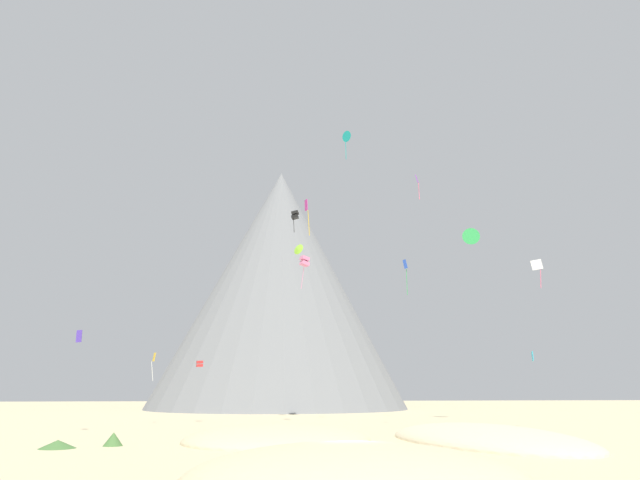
{
  "coord_description": "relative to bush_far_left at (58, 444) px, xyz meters",
  "views": [
    {
      "loc": [
        -5.17,
        -30.42,
        4.28
      ],
      "look_at": [
        3.03,
        38.34,
        22.39
      ],
      "focal_mm": 32.17,
      "sensor_mm": 36.0,
      "label": 1
    }
  ],
  "objects": [
    {
      "name": "kite_magenta_mid",
      "position": [
        19.67,
        10.55,
        22.59
      ],
      "size": [
        0.57,
        0.92,
        3.98
      ],
      "rotation": [
        0.0,
        0.0,
        4.15
      ],
      "color": "#D1339E"
    },
    {
      "name": "kite_teal_high",
      "position": [
        26.47,
        24.14,
        37.59
      ],
      "size": [
        1.29,
        1.46,
        4.2
      ],
      "rotation": [
        0.0,
        0.0,
        2.25
      ],
      "color": "teal"
    },
    {
      "name": "kite_black_high",
      "position": [
        20.38,
        37.18,
        30.1
      ],
      "size": [
        1.33,
        1.27,
        3.42
      ],
      "rotation": [
        0.0,
        0.0,
        4.46
      ],
      "color": "black"
    },
    {
      "name": "dune_foreground_left",
      "position": [
        16.74,
        4.75,
        -0.31
      ],
      "size": [
        20.89,
        22.85,
        2.89
      ],
      "primitive_type": "ellipsoid",
      "rotation": [
        0.0,
        0.0,
        1.27
      ],
      "color": "beige",
      "rests_on": "ground_plane"
    },
    {
      "name": "kite_violet_high",
      "position": [
        32.98,
        13.82,
        27.43
      ],
      "size": [
        0.56,
        0.71,
        2.93
      ],
      "rotation": [
        0.0,
        0.0,
        0.32
      ],
      "color": "purple"
    },
    {
      "name": "kite_pink_mid",
      "position": [
        22.43,
        42.86,
        24.09
      ],
      "size": [
        1.73,
        1.67,
        5.4
      ],
      "rotation": [
        0.0,
        0.0,
        5.06
      ],
      "color": "pink"
    },
    {
      "name": "bush_low_patch",
      "position": [
        14.43,
        -13.23,
        -0.05
      ],
      "size": [
        1.38,
        1.38,
        0.52
      ],
      "primitive_type": "cone",
      "rotation": [
        0.0,
        0.0,
        6.07
      ],
      "color": "#568442",
      "rests_on": "ground_plane"
    },
    {
      "name": "kite_gold_low",
      "position": [
        1.65,
        30.73,
        7.54
      ],
      "size": [
        0.55,
        0.53,
        3.59
      ],
      "rotation": [
        0.0,
        0.0,
        1.33
      ],
      "color": "gold"
    },
    {
      "name": "dune_midground",
      "position": [
        33.75,
        1.06,
        -0.31
      ],
      "size": [
        16.06,
        26.51,
        2.94
      ],
      "primitive_type": "ellipsoid",
      "rotation": [
        0.0,
        0.0,
        1.75
      ],
      "color": "beige",
      "rests_on": "ground_plane"
    },
    {
      "name": "bush_far_left",
      "position": [
        0.0,
        0.0,
        0.0
      ],
      "size": [
        3.82,
        3.82,
        0.61
      ],
      "primitive_type": "cone",
      "rotation": [
        0.0,
        0.0,
        2.27
      ],
      "color": "#477238",
      "rests_on": "ground_plane"
    },
    {
      "name": "rock_massif",
      "position": [
        21.63,
        87.91,
        24.7
      ],
      "size": [
        77.43,
        77.43,
        57.51
      ],
      "color": "slate",
      "rests_on": "ground_plane"
    },
    {
      "name": "kite_white_mid",
      "position": [
        43.09,
        6.92,
        16.13
      ],
      "size": [
        1.16,
        0.43,
        3.01
      ],
      "rotation": [
        0.0,
        0.0,
        5.22
      ],
      "color": "white"
    },
    {
      "name": "kite_green_mid",
      "position": [
        45.65,
        30.08,
        25.62
      ],
      "size": [
        2.49,
        1.12,
        2.52
      ],
      "rotation": [
        0.0,
        0.0,
        2.82
      ],
      "color": "green"
    },
    {
      "name": "kite_blue_mid",
      "position": [
        38.05,
        38.7,
        22.14
      ],
      "size": [
        0.69,
        0.59,
        5.68
      ],
      "rotation": [
        0.0,
        0.0,
        1.49
      ],
      "color": "blue"
    },
    {
      "name": "kite_cyan_low",
      "position": [
        46.8,
        17.03,
        7.73
      ],
      "size": [
        0.27,
        0.83,
        1.18
      ],
      "rotation": [
        0.0,
        0.0,
        3.65
      ],
      "color": "#33BCDB"
    },
    {
      "name": "ground_plane",
      "position": [
        19.35,
        -17.01,
        -0.31
      ],
      "size": [
        400.0,
        400.0,
        0.0
      ],
      "primitive_type": "plane",
      "color": "beige"
    },
    {
      "name": "kite_red_low",
      "position": [
        7.38,
        33.01,
        7.35
      ],
      "size": [
        0.98,
        0.97,
        0.83
      ],
      "rotation": [
        0.0,
        0.0,
        1.85
      ],
      "color": "red"
    },
    {
      "name": "kite_indigo_low",
      "position": [
        -3.81,
        15.95,
        9.41
      ],
      "size": [
        0.67,
        0.36,
        1.31
      ],
      "rotation": [
        0.0,
        0.0,
        5.13
      ],
      "color": "#5138B2"
    },
    {
      "name": "kite_lime_mid",
      "position": [
        20.11,
        26.99,
        22.23
      ],
      "size": [
        1.51,
        1.53,
        1.51
      ],
      "rotation": [
        0.0,
        0.0,
        5.48
      ],
      "color": "#8CD133"
    },
    {
      "name": "bush_scatter_east",
      "position": [
        3.69,
        1.5,
        0.21
      ],
      "size": [
        1.91,
        1.91,
        1.04
      ],
      "primitive_type": "cone",
      "rotation": [
        0.0,
        0.0,
        3.44
      ],
      "color": "#477238",
      "rests_on": "ground_plane"
    }
  ]
}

